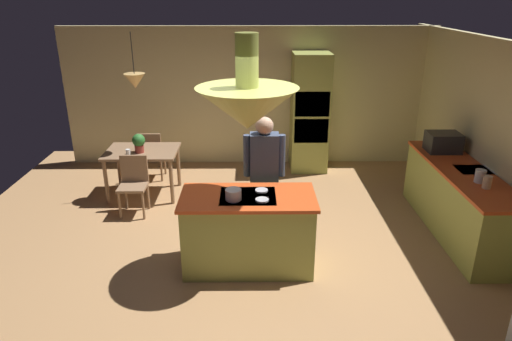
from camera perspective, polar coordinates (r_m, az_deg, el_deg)
ground at (r=5.81m, az=-0.96°, el=-10.68°), size 8.16×8.16×0.00m
wall_back at (r=8.56m, az=-0.90°, el=9.24°), size 6.80×0.10×2.55m
wall_right at (r=6.47m, az=29.15°, el=2.38°), size 0.10×7.20×2.55m
kitchen_island at (r=5.40m, az=-1.00°, el=-7.62°), size 1.56×0.78×0.94m
counter_run_right at (r=6.72m, az=24.11°, el=-3.48°), size 0.73×2.48×0.92m
oven_tower at (r=8.28m, az=6.79°, el=7.18°), size 0.66×0.62×2.13m
dining_table at (r=7.45m, az=-14.12°, el=1.74°), size 1.13×0.84×0.76m
person_at_island at (r=5.79m, az=1.04°, el=-0.10°), size 0.53×0.22×1.68m
range_hood at (r=4.85m, az=-1.12°, el=8.15°), size 1.10×1.10×1.00m
pendant_light_over_table at (r=7.14m, az=-15.00°, el=10.85°), size 0.32×0.32×0.82m
chair_facing_island at (r=6.92m, az=-15.15°, el=-1.26°), size 0.40×0.40×0.87m
chair_by_back_wall at (r=8.09m, az=-13.04°, el=2.25°), size 0.40×0.40×0.87m
potted_plant_on_table at (r=7.28m, az=-14.55°, el=3.47°), size 0.20×0.20×0.30m
cup_on_table at (r=7.25m, az=-15.80°, el=2.25°), size 0.07×0.07×0.09m
canister_flour at (r=6.03m, az=27.10°, el=-1.32°), size 0.10×0.10×0.15m
canister_sugar at (r=6.17m, az=26.38°, el=-0.63°), size 0.13×0.13×0.16m
microwave_on_counter at (r=7.14m, az=22.51°, el=3.31°), size 0.46×0.36×0.28m
cooking_pot_on_cooktop at (r=5.05m, az=-2.87°, el=-3.01°), size 0.18×0.18×0.12m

